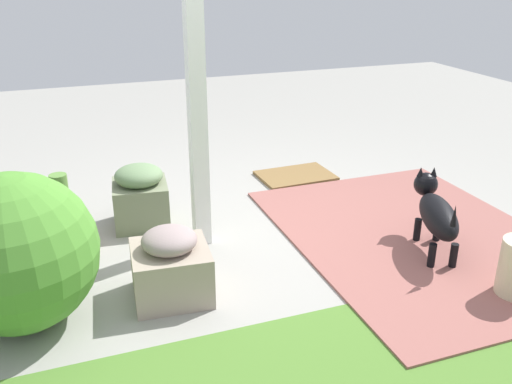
{
  "coord_description": "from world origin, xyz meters",
  "views": [
    {
      "loc": [
        1.22,
        3.45,
        1.89
      ],
      "look_at": [
        -0.02,
        0.04,
        0.38
      ],
      "focal_mm": 39.31,
      "sensor_mm": 36.0,
      "label": 1
    }
  ],
  "objects_px": {
    "dog": "(436,212)",
    "round_shrub": "(16,253)",
    "terracotta_pot_tall": "(65,224)",
    "doormat": "(296,176)",
    "stone_planter_nearest": "(140,196)",
    "terracotta_pot_broad": "(14,195)",
    "porch_pillar": "(196,91)",
    "stone_planter_mid": "(171,266)"
  },
  "relations": [
    {
      "from": "dog",
      "to": "round_shrub",
      "type": "bearing_deg",
      "value": -1.81
    },
    {
      "from": "dog",
      "to": "terracotta_pot_tall",
      "type": "bearing_deg",
      "value": -20.76
    },
    {
      "from": "dog",
      "to": "doormat",
      "type": "xyz_separation_m",
      "value": [
        0.31,
        -1.65,
        -0.28
      ]
    },
    {
      "from": "stone_planter_nearest",
      "to": "dog",
      "type": "height_order",
      "value": "dog"
    },
    {
      "from": "round_shrub",
      "to": "terracotta_pot_broad",
      "type": "relative_size",
      "value": 2.25
    },
    {
      "from": "porch_pillar",
      "to": "dog",
      "type": "relative_size",
      "value": 2.97
    },
    {
      "from": "round_shrub",
      "to": "doormat",
      "type": "relative_size",
      "value": 1.3
    },
    {
      "from": "terracotta_pot_broad",
      "to": "terracotta_pot_tall",
      "type": "xyz_separation_m",
      "value": [
        -0.34,
        0.59,
        -0.03
      ]
    },
    {
      "from": "stone_planter_nearest",
      "to": "terracotta_pot_tall",
      "type": "distance_m",
      "value": 0.61
    },
    {
      "from": "terracotta_pot_tall",
      "to": "dog",
      "type": "xyz_separation_m",
      "value": [
        -2.39,
        0.91,
        0.1
      ]
    },
    {
      "from": "terracotta_pot_tall",
      "to": "terracotta_pot_broad",
      "type": "bearing_deg",
      "value": -60.07
    },
    {
      "from": "stone_planter_mid",
      "to": "round_shrub",
      "type": "height_order",
      "value": "round_shrub"
    },
    {
      "from": "stone_planter_nearest",
      "to": "stone_planter_mid",
      "type": "bearing_deg",
      "value": 90.22
    },
    {
      "from": "terracotta_pot_tall",
      "to": "dog",
      "type": "height_order",
      "value": "terracotta_pot_tall"
    },
    {
      "from": "porch_pillar",
      "to": "stone_planter_mid",
      "type": "distance_m",
      "value": 1.15
    },
    {
      "from": "stone_planter_nearest",
      "to": "doormat",
      "type": "height_order",
      "value": "stone_planter_nearest"
    },
    {
      "from": "terracotta_pot_broad",
      "to": "terracotta_pot_tall",
      "type": "relative_size",
      "value": 0.7
    },
    {
      "from": "dog",
      "to": "stone_planter_nearest",
      "type": "bearing_deg",
      "value": -31.76
    },
    {
      "from": "stone_planter_mid",
      "to": "doormat",
      "type": "xyz_separation_m",
      "value": [
        -1.52,
        -1.58,
        -0.19
      ]
    },
    {
      "from": "doormat",
      "to": "stone_planter_mid",
      "type": "bearing_deg",
      "value": 46.23
    },
    {
      "from": "porch_pillar",
      "to": "terracotta_pot_broad",
      "type": "distance_m",
      "value": 1.73
    },
    {
      "from": "round_shrub",
      "to": "doormat",
      "type": "bearing_deg",
      "value": -146.21
    },
    {
      "from": "stone_planter_mid",
      "to": "dog",
      "type": "height_order",
      "value": "dog"
    },
    {
      "from": "terracotta_pot_broad",
      "to": "doormat",
      "type": "distance_m",
      "value": 2.44
    },
    {
      "from": "stone_planter_nearest",
      "to": "dog",
      "type": "distance_m",
      "value": 2.15
    },
    {
      "from": "stone_planter_nearest",
      "to": "doormat",
      "type": "distance_m",
      "value": 1.62
    },
    {
      "from": "stone_planter_nearest",
      "to": "dog",
      "type": "bearing_deg",
      "value": 148.24
    },
    {
      "from": "stone_planter_nearest",
      "to": "doormat",
      "type": "relative_size",
      "value": 0.71
    },
    {
      "from": "stone_planter_nearest",
      "to": "terracotta_pot_broad",
      "type": "distance_m",
      "value": 0.97
    },
    {
      "from": "stone_planter_mid",
      "to": "terracotta_pot_tall",
      "type": "bearing_deg",
      "value": -55.89
    },
    {
      "from": "stone_planter_nearest",
      "to": "round_shrub",
      "type": "bearing_deg",
      "value": 51.97
    },
    {
      "from": "terracotta_pot_broad",
      "to": "porch_pillar",
      "type": "bearing_deg",
      "value": 147.63
    },
    {
      "from": "round_shrub",
      "to": "terracotta_pot_tall",
      "type": "relative_size",
      "value": 1.57
    },
    {
      "from": "porch_pillar",
      "to": "round_shrub",
      "type": "distance_m",
      "value": 1.48
    },
    {
      "from": "stone_planter_mid",
      "to": "porch_pillar",
      "type": "bearing_deg",
      "value": -119.49
    },
    {
      "from": "stone_planter_mid",
      "to": "round_shrub",
      "type": "xyz_separation_m",
      "value": [
        0.82,
        -0.02,
        0.24
      ]
    },
    {
      "from": "stone_planter_mid",
      "to": "doormat",
      "type": "bearing_deg",
      "value": -133.77
    },
    {
      "from": "stone_planter_nearest",
      "to": "terracotta_pot_tall",
      "type": "bearing_deg",
      "value": 21.71
    },
    {
      "from": "porch_pillar",
      "to": "terracotta_pot_broad",
      "type": "xyz_separation_m",
      "value": [
        1.26,
        -0.8,
        -0.87
      ]
    },
    {
      "from": "stone_planter_nearest",
      "to": "terracotta_pot_broad",
      "type": "bearing_deg",
      "value": -21.84
    },
    {
      "from": "terracotta_pot_tall",
      "to": "doormat",
      "type": "bearing_deg",
      "value": -160.4
    },
    {
      "from": "round_shrub",
      "to": "dog",
      "type": "distance_m",
      "value": 2.65
    }
  ]
}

